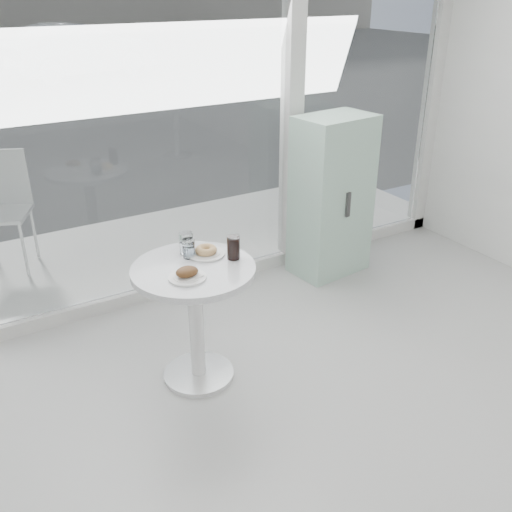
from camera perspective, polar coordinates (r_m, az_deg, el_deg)
storefront at (r=4.20m, az=-6.13°, el=18.34°), size 5.00×0.14×3.00m
main_table at (r=3.39m, az=-6.12°, el=-4.42°), size 0.72×0.72×0.77m
patio_deck at (r=5.36m, az=-9.64°, el=0.94°), size 5.60×1.60×0.05m
mint_cabinet at (r=4.72m, az=7.56°, el=5.90°), size 0.65×0.47×1.32m
patio_chair at (r=5.15m, az=-24.02°, el=4.88°), size 0.55×0.55×0.97m
car_silver at (r=15.96m, az=-17.33°, el=19.01°), size 4.22×2.57×1.31m
plate_fritter at (r=3.15m, az=-6.85°, el=-1.78°), size 0.21×0.21×0.07m
plate_donut at (r=3.41m, az=-5.01°, el=0.43°), size 0.22×0.22×0.05m
water_tumbler_a at (r=3.38m, az=-6.73°, el=0.68°), size 0.07×0.07×0.12m
water_tumbler_b at (r=3.43m, az=-6.99°, el=1.16°), size 0.08×0.08×0.13m
cola_glass at (r=3.33m, az=-2.28°, el=0.83°), size 0.08×0.08×0.15m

